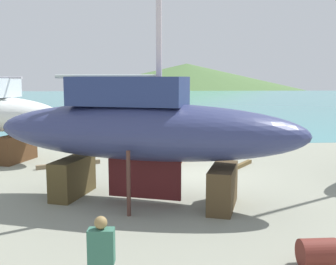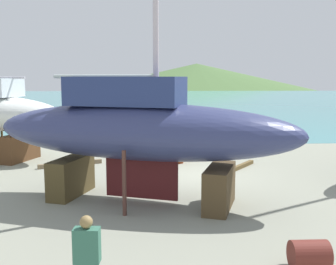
% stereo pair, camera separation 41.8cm
% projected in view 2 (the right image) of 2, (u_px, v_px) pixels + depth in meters
% --- Properties ---
extents(ground_plane, '(39.92, 39.92, 0.00)m').
position_uv_depth(ground_plane, '(205.00, 191.00, 14.15)').
color(ground_plane, gray).
extents(sea_water, '(149.38, 94.54, 0.01)m').
position_uv_depth(sea_water, '(162.00, 100.00, 70.83)').
color(sea_water, teal).
rests_on(sea_water, ground).
extents(headland_hill, '(177.49, 177.49, 19.96)m').
position_uv_depth(headland_hill, '(196.00, 86.00, 182.49)').
color(headland_hill, '#4A6B39').
rests_on(headland_hill, ground).
extents(sailboat_far_slipway, '(10.29, 5.62, 14.12)m').
position_uv_depth(sailboat_far_slipway, '(140.00, 130.00, 12.75)').
color(sailboat_far_slipway, '#4B3923').
rests_on(sailboat_far_slipway, ground).
extents(worker, '(0.46, 0.27, 1.65)m').
position_uv_depth(worker, '(87.00, 261.00, 6.89)').
color(worker, '#2E724A').
rests_on(worker, ground).
extents(barrel_tipped_left, '(0.89, 0.89, 0.82)m').
position_uv_depth(barrel_tipped_left, '(177.00, 154.00, 18.81)').
color(barrel_tipped_left, '#622610').
rests_on(barrel_tipped_left, ground).
extents(barrel_ochre, '(0.77, 0.60, 0.60)m').
position_uv_depth(barrel_ochre, '(309.00, 254.00, 8.42)').
color(barrel_ochre, maroon).
rests_on(barrel_ochre, ground).
extents(timber_short_skew, '(2.66, 1.34, 0.19)m').
position_uv_depth(timber_short_skew, '(71.00, 164.00, 18.19)').
color(timber_short_skew, '#7B684C').
rests_on(timber_short_skew, ground).
extents(timber_short_cross, '(1.34, 1.71, 0.16)m').
position_uv_depth(timber_short_cross, '(243.00, 166.00, 17.90)').
color(timber_short_cross, brown).
rests_on(timber_short_cross, ground).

